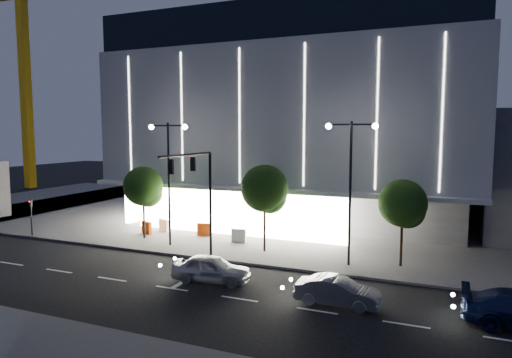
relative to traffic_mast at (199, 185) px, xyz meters
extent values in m
plane|color=black|center=(-1.00, -3.34, -5.03)|extent=(160.00, 160.00, 0.00)
cube|color=#474747|center=(4.00, 20.66, -4.95)|extent=(70.00, 40.00, 0.15)
cube|color=#4C4C51|center=(2.00, 20.66, -3.03)|extent=(28.00, 21.00, 4.00)
cube|color=#A1A0A6|center=(2.00, 18.66, 4.47)|extent=(30.00, 25.00, 11.00)
cube|color=black|center=(2.00, 18.66, 11.47)|extent=(29.40, 24.50, 3.00)
cube|color=white|center=(-1.00, 7.36, -3.03)|extent=(18.00, 0.40, 3.60)
cube|color=white|center=(-11.80, 12.66, -3.03)|extent=(0.40, 10.00, 3.60)
cube|color=#A1A0A6|center=(2.00, 6.36, -0.93)|extent=(30.00, 2.00, 0.30)
cube|color=white|center=(2.00, 6.14, 4.47)|extent=(24.00, 0.06, 10.00)
cylinder|color=black|center=(0.00, 1.46, -1.53)|extent=(0.18, 0.18, 7.00)
cylinder|color=black|center=(0.00, -1.44, 1.97)|extent=(0.14, 5.80, 0.14)
cube|color=black|center=(0.00, -0.74, 1.37)|extent=(0.28, 0.18, 0.85)
cube|color=black|center=(0.00, -3.14, 1.37)|extent=(0.28, 0.18, 0.85)
sphere|color=#FF0C0C|center=(-0.12, -0.74, 1.67)|extent=(0.14, 0.14, 0.14)
cylinder|color=black|center=(-4.00, 2.66, -0.53)|extent=(0.16, 0.16, 9.00)
cylinder|color=black|center=(-4.70, 2.66, 3.77)|extent=(1.40, 0.10, 0.10)
cylinder|color=black|center=(-3.30, 2.66, 3.77)|extent=(1.40, 0.10, 0.10)
sphere|color=white|center=(-5.40, 2.66, 3.67)|extent=(0.36, 0.36, 0.36)
sphere|color=white|center=(-2.60, 2.66, 3.67)|extent=(0.36, 0.36, 0.36)
cylinder|color=black|center=(9.00, 2.66, -0.53)|extent=(0.16, 0.16, 9.00)
cylinder|color=black|center=(8.30, 2.66, 3.77)|extent=(1.40, 0.10, 0.10)
cylinder|color=black|center=(9.70, 2.66, 3.77)|extent=(1.40, 0.10, 0.10)
sphere|color=white|center=(7.60, 2.66, 3.67)|extent=(0.36, 0.36, 0.36)
sphere|color=white|center=(10.40, 2.66, 3.67)|extent=(0.36, 0.36, 0.36)
cylinder|color=black|center=(-16.00, 1.16, -3.53)|extent=(0.12, 0.12, 3.00)
cube|color=black|center=(-16.00, 1.16, -2.33)|extent=(0.22, 0.16, 0.55)
sphere|color=#FF0C0C|center=(-16.00, 1.05, -2.18)|extent=(0.10, 0.10, 0.10)
cube|color=gold|center=(-43.00, 24.66, 8.97)|extent=(1.20, 1.20, 28.00)
cylinder|color=black|center=(-7.00, 3.66, -3.14)|extent=(0.16, 0.16, 3.78)
sphere|color=black|center=(-7.00, 3.66, -0.82)|extent=(3.02, 3.02, 3.02)
sphere|color=black|center=(-6.70, 3.86, -1.36)|extent=(2.16, 2.16, 2.16)
sphere|color=black|center=(-7.25, 3.51, -1.14)|extent=(1.94, 1.94, 1.94)
cylinder|color=black|center=(3.00, 3.66, -3.00)|extent=(0.16, 0.16, 4.06)
sphere|color=black|center=(3.00, 3.66, -0.50)|extent=(3.25, 3.25, 3.25)
sphere|color=black|center=(3.30, 3.86, -1.08)|extent=(2.32, 2.32, 2.32)
sphere|color=black|center=(2.75, 3.51, -0.85)|extent=(2.09, 2.09, 2.09)
cylinder|color=black|center=(12.00, 3.66, -3.21)|extent=(0.16, 0.16, 3.64)
sphere|color=black|center=(12.00, 3.66, -0.97)|extent=(2.91, 2.91, 2.91)
sphere|color=black|center=(12.30, 3.86, -1.49)|extent=(2.08, 2.08, 2.08)
sphere|color=black|center=(11.75, 3.51, -1.28)|extent=(1.87, 1.87, 1.87)
imported|color=#AEB0B6|center=(2.44, -3.03, -4.28)|extent=(4.62, 2.36, 1.50)
imported|color=gray|center=(9.72, -3.74, -4.35)|extent=(4.12, 1.46, 1.35)
cube|color=#DB430C|center=(-7.76, 5.01, -4.38)|extent=(1.12, 0.64, 1.00)
cube|color=white|center=(-7.02, 6.33, -4.38)|extent=(1.11, 0.66, 1.00)
cube|color=#EB450D|center=(-3.15, 6.19, -4.38)|extent=(1.13, 0.44, 1.00)
cube|color=silver|center=(0.28, 5.33, -4.38)|extent=(1.12, 0.36, 1.00)
camera|label=1|loc=(14.28, -24.98, 3.37)|focal=32.00mm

